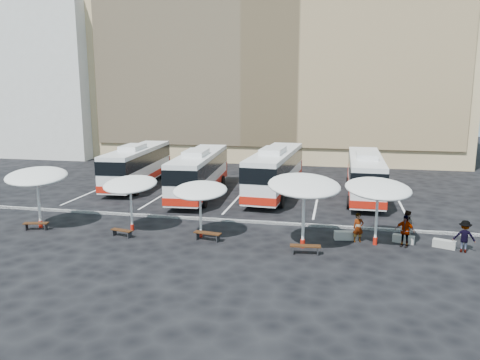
% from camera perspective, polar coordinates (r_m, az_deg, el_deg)
% --- Properties ---
extents(ground, '(120.00, 120.00, 0.00)m').
position_cam_1_polar(ground, '(29.41, -3.12, -5.25)').
color(ground, black).
rests_on(ground, ground).
extents(sandstone_building, '(42.00, 18.25, 29.60)m').
position_cam_1_polar(sandstone_building, '(59.72, 4.92, 15.30)').
color(sandstone_building, tan).
rests_on(sandstone_building, ground).
extents(apartment_block, '(14.00, 14.00, 18.00)m').
position_cam_1_polar(apartment_block, '(65.58, -21.18, 11.06)').
color(apartment_block, silver).
rests_on(apartment_block, ground).
extents(curb_divider, '(34.00, 0.25, 0.15)m').
position_cam_1_polar(curb_divider, '(29.85, -2.87, -4.84)').
color(curb_divider, black).
rests_on(curb_divider, ground).
extents(bay_lines, '(24.15, 12.00, 0.01)m').
position_cam_1_polar(bay_lines, '(36.94, 0.07, -1.80)').
color(bay_lines, white).
rests_on(bay_lines, ground).
extents(bus_0, '(3.21, 11.56, 3.62)m').
position_cam_1_polar(bus_0, '(41.15, -12.40, 1.90)').
color(bus_0, white).
rests_on(bus_0, ground).
extents(bus_1, '(3.28, 11.80, 3.70)m').
position_cam_1_polar(bus_1, '(36.60, -5.00, 1.04)').
color(bus_1, white).
rests_on(bus_1, ground).
extents(bus_2, '(3.36, 12.23, 3.84)m').
position_cam_1_polar(bus_2, '(36.79, 4.31, 1.22)').
color(bus_2, white).
rests_on(bus_2, ground).
extents(bus_3, '(2.71, 11.36, 3.60)m').
position_cam_1_polar(bus_3, '(36.88, 15.00, 0.70)').
color(bus_3, white).
rests_on(bus_3, ground).
extents(sunshade_0, '(4.55, 4.58, 3.70)m').
position_cam_1_polar(sunshade_0, '(30.20, -23.55, 0.39)').
color(sunshade_0, white).
rests_on(sunshade_0, ground).
extents(sunshade_1, '(3.29, 3.33, 3.27)m').
position_cam_1_polar(sunshade_1, '(27.93, -13.24, -0.55)').
color(sunshade_1, white).
rests_on(sunshade_1, ground).
extents(sunshade_2, '(3.17, 3.21, 3.17)m').
position_cam_1_polar(sunshade_2, '(26.05, -4.88, -1.30)').
color(sunshade_2, white).
rests_on(sunshade_2, ground).
extents(sunshade_3, '(4.91, 4.94, 3.94)m').
position_cam_1_polar(sunshade_3, '(24.33, 7.83, -0.70)').
color(sunshade_3, white).
rests_on(sunshade_3, ground).
extents(sunshade_4, '(4.43, 4.46, 3.62)m').
position_cam_1_polar(sunshade_4, '(25.67, 16.49, -1.04)').
color(sunshade_4, white).
rests_on(sunshade_4, ground).
extents(wood_bench_0, '(1.48, 0.69, 0.44)m').
position_cam_1_polar(wood_bench_0, '(30.41, -23.61, -4.98)').
color(wood_bench_0, black).
rests_on(wood_bench_0, ground).
extents(wood_bench_1, '(1.37, 0.63, 0.41)m').
position_cam_1_polar(wood_bench_1, '(27.48, -14.21, -6.09)').
color(wood_bench_1, black).
rests_on(wood_bench_1, ground).
extents(wood_bench_2, '(1.59, 0.66, 0.47)m').
position_cam_1_polar(wood_bench_2, '(26.02, -3.97, -6.63)').
color(wood_bench_2, black).
rests_on(wood_bench_2, ground).
extents(wood_bench_3, '(1.58, 0.55, 0.48)m').
position_cam_1_polar(wood_bench_3, '(24.15, 7.97, -8.14)').
color(wood_bench_3, black).
rests_on(wood_bench_3, ground).
extents(conc_bench_0, '(1.32, 0.63, 0.47)m').
position_cam_1_polar(conc_bench_0, '(26.84, 12.77, -6.60)').
color(conc_bench_0, gray).
rests_on(conc_bench_0, ground).
extents(conc_bench_1, '(1.18, 0.69, 0.42)m').
position_cam_1_polar(conc_bench_1, '(27.18, 19.30, -6.80)').
color(conc_bench_1, gray).
rests_on(conc_bench_1, ground).
extents(conc_bench_2, '(1.19, 0.75, 0.42)m').
position_cam_1_polar(conc_bench_2, '(27.13, 23.64, -7.16)').
color(conc_bench_2, gray).
rests_on(conc_bench_2, ground).
extents(passenger_0, '(0.67, 0.53, 1.62)m').
position_cam_1_polar(passenger_0, '(26.44, 14.22, -5.65)').
color(passenger_0, black).
rests_on(passenger_0, ground).
extents(passenger_1, '(1.00, 0.87, 1.75)m').
position_cam_1_polar(passenger_1, '(27.28, 19.62, -5.30)').
color(passenger_1, black).
rests_on(passenger_1, ground).
extents(passenger_2, '(1.10, 0.78, 1.73)m').
position_cam_1_polar(passenger_2, '(26.35, 19.44, -5.88)').
color(passenger_2, black).
rests_on(passenger_2, ground).
extents(passenger_3, '(1.17, 0.78, 1.68)m').
position_cam_1_polar(passenger_3, '(26.70, 25.69, -6.21)').
color(passenger_3, black).
rests_on(passenger_3, ground).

